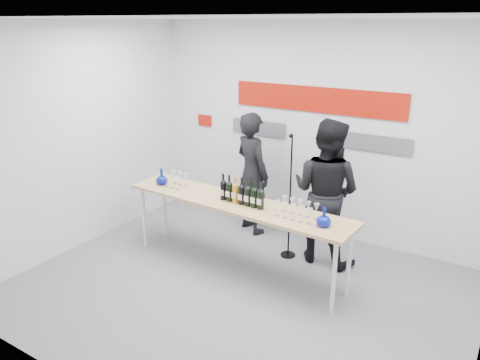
% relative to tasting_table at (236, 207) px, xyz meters
% --- Properties ---
extents(ground, '(5.00, 5.00, 0.00)m').
position_rel_tasting_table_xyz_m(ground, '(0.31, -0.41, -0.83)').
color(ground, slate).
rests_on(ground, ground).
extents(back_wall, '(5.00, 0.04, 3.00)m').
position_rel_tasting_table_xyz_m(back_wall, '(0.31, 1.59, 0.67)').
color(back_wall, silver).
rests_on(back_wall, ground).
extents(signage, '(3.38, 0.02, 0.79)m').
position_rel_tasting_table_xyz_m(signage, '(0.25, 1.56, 0.97)').
color(signage, '#A11406').
rests_on(signage, back_wall).
extents(tasting_table, '(3.03, 0.74, 0.90)m').
position_rel_tasting_table_xyz_m(tasting_table, '(0.00, 0.00, 0.00)').
color(tasting_table, tan).
rests_on(tasting_table, ground).
extents(wine_bottles, '(0.62, 0.10, 0.33)m').
position_rel_tasting_table_xyz_m(wine_bottles, '(0.10, -0.03, 0.23)').
color(wine_bottles, black).
rests_on(wine_bottles, tasting_table).
extents(decanter_left, '(0.16, 0.16, 0.21)m').
position_rel_tasting_table_xyz_m(decanter_left, '(-1.18, 0.01, 0.18)').
color(decanter_left, navy).
rests_on(decanter_left, tasting_table).
extents(decanter_right, '(0.16, 0.16, 0.21)m').
position_rel_tasting_table_xyz_m(decanter_right, '(1.17, -0.10, 0.18)').
color(decanter_right, navy).
rests_on(decanter_right, tasting_table).
extents(glasses_left, '(0.27, 0.23, 0.18)m').
position_rel_tasting_table_xyz_m(glasses_left, '(-0.96, 0.05, 0.16)').
color(glasses_left, silver).
rests_on(glasses_left, tasting_table).
extents(glasses_right, '(0.47, 0.24, 0.18)m').
position_rel_tasting_table_xyz_m(glasses_right, '(0.83, -0.04, 0.16)').
color(glasses_right, silver).
rests_on(glasses_right, tasting_table).
extents(presenter_left, '(0.76, 0.65, 1.78)m').
position_rel_tasting_table_xyz_m(presenter_left, '(-0.42, 1.10, 0.05)').
color(presenter_left, black).
rests_on(presenter_left, ground).
extents(presenter_right, '(0.97, 0.79, 1.87)m').
position_rel_tasting_table_xyz_m(presenter_right, '(0.82, 0.81, 0.10)').
color(presenter_right, black).
rests_on(presenter_right, ground).
extents(mic_stand, '(0.19, 0.19, 1.67)m').
position_rel_tasting_table_xyz_m(mic_stand, '(0.41, 0.65, -0.32)').
color(mic_stand, black).
rests_on(mic_stand, ground).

